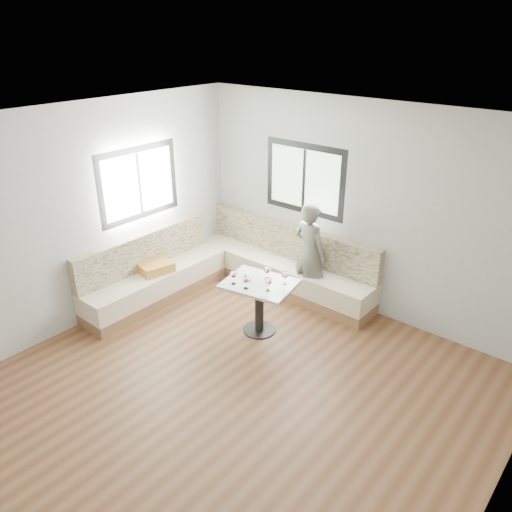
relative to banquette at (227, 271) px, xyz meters
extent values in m
cube|color=brown|center=(1.59, -1.63, -0.33)|extent=(5.00, 5.00, 0.01)
cube|color=white|center=(1.59, -1.63, 2.47)|extent=(5.00, 5.00, 0.01)
cube|color=#B7B7B2|center=(1.59, 0.87, 1.07)|extent=(5.00, 0.01, 2.80)
cube|color=#B7B7B2|center=(-0.91, -1.63, 1.07)|extent=(0.01, 5.00, 2.80)
cube|color=#B7B7B2|center=(4.09, -1.63, 1.07)|extent=(0.01, 5.00, 2.80)
cube|color=black|center=(0.69, 0.86, 1.32)|extent=(1.30, 0.02, 1.00)
cube|color=black|center=(-0.90, -0.73, 1.32)|extent=(0.02, 1.30, 1.00)
cube|color=#926745|center=(0.54, 0.60, -0.25)|extent=(2.90, 0.55, 0.16)
cube|color=beige|center=(0.54, 0.60, -0.03)|extent=(2.90, 0.55, 0.29)
cube|color=beige|center=(0.54, 0.80, 0.37)|extent=(2.90, 0.14, 0.50)
cube|color=#926745|center=(-0.63, -0.80, -0.25)|extent=(0.55, 2.25, 0.16)
cube|color=beige|center=(-0.63, -0.80, -0.03)|extent=(0.55, 2.25, 0.29)
cube|color=beige|center=(-0.84, -0.80, 0.37)|extent=(0.14, 2.25, 0.50)
cube|color=gold|center=(-0.65, -0.80, 0.18)|extent=(0.53, 0.53, 0.13)
cylinder|color=black|center=(1.01, -0.49, -0.32)|extent=(0.42, 0.42, 0.02)
cylinder|color=black|center=(1.01, -0.49, 0.00)|extent=(0.11, 0.11, 0.66)
cube|color=silver|center=(1.01, -0.49, 0.35)|extent=(0.96, 0.82, 0.04)
imported|color=#5D5D56|center=(1.05, 0.55, 0.40)|extent=(0.59, 0.44, 1.47)
cylinder|color=white|center=(0.86, -0.54, 0.39)|extent=(0.09, 0.09, 0.04)
sphere|color=black|center=(0.88, -0.53, 0.40)|extent=(0.02, 0.02, 0.02)
sphere|color=black|center=(0.85, -0.53, 0.40)|extent=(0.02, 0.02, 0.02)
sphere|color=black|center=(0.86, -0.55, 0.40)|extent=(0.02, 0.02, 0.02)
cylinder|color=white|center=(0.79, -0.72, 0.37)|extent=(0.06, 0.06, 0.01)
cylinder|color=white|center=(0.79, -0.72, 0.41)|extent=(0.01, 0.01, 0.08)
ellipsoid|color=white|center=(0.79, -0.72, 0.50)|extent=(0.08, 0.08, 0.10)
cylinder|color=#480214|center=(0.79, -0.72, 0.48)|extent=(0.06, 0.06, 0.02)
cylinder|color=white|center=(0.98, -0.71, 0.37)|extent=(0.06, 0.06, 0.01)
cylinder|color=white|center=(0.98, -0.71, 0.41)|extent=(0.01, 0.01, 0.08)
ellipsoid|color=white|center=(0.98, -0.71, 0.50)|extent=(0.08, 0.08, 0.10)
cylinder|color=#480214|center=(0.98, -0.71, 0.48)|extent=(0.06, 0.06, 0.02)
cylinder|color=white|center=(1.22, -0.58, 0.37)|extent=(0.06, 0.06, 0.01)
cylinder|color=white|center=(1.22, -0.58, 0.41)|extent=(0.01, 0.01, 0.08)
ellipsoid|color=white|center=(1.22, -0.58, 0.50)|extent=(0.08, 0.08, 0.10)
cylinder|color=#480214|center=(1.22, -0.58, 0.48)|extent=(0.06, 0.06, 0.02)
cylinder|color=white|center=(1.02, -0.36, 0.37)|extent=(0.06, 0.06, 0.01)
cylinder|color=white|center=(1.02, -0.36, 0.41)|extent=(0.01, 0.01, 0.08)
ellipsoid|color=white|center=(1.02, -0.36, 0.50)|extent=(0.08, 0.08, 0.10)
cylinder|color=#480214|center=(1.02, -0.36, 0.48)|extent=(0.06, 0.06, 0.02)
cylinder|color=white|center=(1.27, -0.32, 0.37)|extent=(0.06, 0.06, 0.01)
cylinder|color=white|center=(1.27, -0.32, 0.41)|extent=(0.01, 0.01, 0.08)
ellipsoid|color=white|center=(1.27, -0.32, 0.50)|extent=(0.08, 0.08, 0.10)
cylinder|color=#480214|center=(1.27, -0.32, 0.48)|extent=(0.06, 0.06, 0.02)
camera|label=1|loc=(4.45, -4.67, 3.28)|focal=35.00mm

